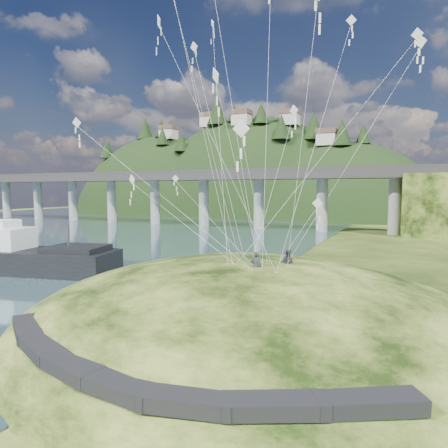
% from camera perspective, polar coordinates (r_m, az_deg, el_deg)
% --- Properties ---
extents(ground, '(320.00, 320.00, 0.00)m').
position_cam_1_polar(ground, '(30.78, -11.91, -13.71)').
color(ground, black).
rests_on(ground, ground).
extents(grass_hill, '(36.00, 32.00, 13.00)m').
position_cam_1_polar(grass_hill, '(29.27, 3.95, -17.77)').
color(grass_hill, black).
rests_on(grass_hill, ground).
extents(footpath, '(22.29, 5.84, 0.83)m').
position_cam_1_polar(footpath, '(18.59, -11.76, -19.70)').
color(footpath, black).
rests_on(footpath, ground).
extents(bridge, '(160.00, 11.00, 15.00)m').
position_cam_1_polar(bridge, '(103.18, -0.17, 4.93)').
color(bridge, '#2D2B2B').
rests_on(bridge, ground).
extents(far_ridge, '(153.00, 70.00, 94.50)m').
position_cam_1_polar(far_ridge, '(158.69, 2.30, -1.26)').
color(far_ridge, black).
rests_on(far_ridge, ground).
extents(work_barge, '(23.80, 11.23, 8.04)m').
position_cam_1_polar(work_barge, '(53.48, -27.27, -3.96)').
color(work_barge, black).
rests_on(work_barge, ground).
extents(wooden_dock, '(11.93, 5.30, 0.85)m').
position_cam_1_polar(wooden_dock, '(38.83, -10.09, -9.16)').
color(wooden_dock, '#3C1E18').
rests_on(wooden_dock, ground).
extents(kite_flyers, '(2.34, 2.75, 1.89)m').
position_cam_1_polar(kite_flyers, '(26.25, 7.57, -3.72)').
color(kite_flyers, '#282B36').
rests_on(kite_flyers, ground).
extents(kite_swarm, '(21.38, 16.22, 19.19)m').
position_cam_1_polar(kite_swarm, '(27.55, 2.56, 21.77)').
color(kite_swarm, silver).
rests_on(kite_swarm, ground).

